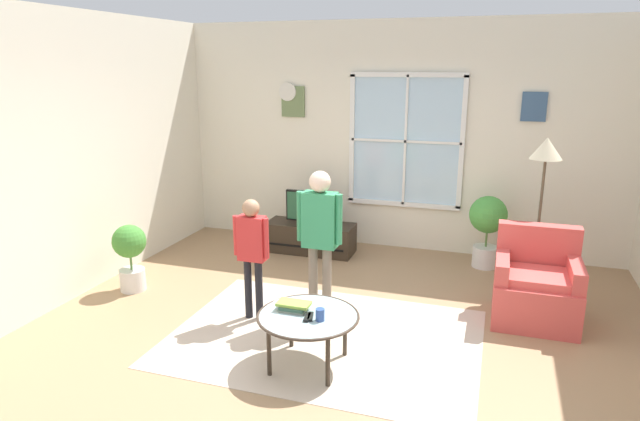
{
  "coord_description": "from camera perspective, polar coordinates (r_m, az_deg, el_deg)",
  "views": [
    {
      "loc": [
        1.25,
        -4.09,
        2.37
      ],
      "look_at": [
        -0.24,
        0.46,
        1.09
      ],
      "focal_mm": 30.83,
      "sensor_mm": 36.0,
      "label": 1
    }
  ],
  "objects": [
    {
      "name": "side_wall_left",
      "position": [
        5.9,
        -27.05,
        4.41
      ],
      "size": [
        0.12,
        5.74,
        2.9
      ],
      "color": "silver",
      "rests_on": "ground_plane"
    },
    {
      "name": "person_green_shirt",
      "position": [
        5.04,
        -0.01,
        -1.89
      ],
      "size": [
        0.43,
        0.2,
        1.44
      ],
      "color": "#726656",
      "rests_on": "ground_plane"
    },
    {
      "name": "cup",
      "position": [
        4.32,
        0.01,
        -10.76
      ],
      "size": [
        0.07,
        0.07,
        0.1
      ],
      "primitive_type": "cylinder",
      "color": "#334C8C",
      "rests_on": "coffee_table"
    },
    {
      "name": "remote_near_cup",
      "position": [
        4.38,
        -1.0,
        -10.96
      ],
      "size": [
        0.07,
        0.15,
        0.02
      ],
      "primitive_type": "cube",
      "rotation": [
        0.0,
        0.0,
        0.24
      ],
      "color": "black",
      "rests_on": "coffee_table"
    },
    {
      "name": "ground_plane",
      "position": [
        4.89,
        0.98,
        -14.11
      ],
      "size": [
        6.28,
        6.34,
        0.02
      ],
      "primitive_type": "cube",
      "color": "#9E7A56"
    },
    {
      "name": "area_rug",
      "position": [
        5.04,
        0.51,
        -12.99
      ],
      "size": [
        2.7,
        1.97,
        0.01
      ],
      "primitive_type": "cube",
      "color": "#C6B29E",
      "rests_on": "ground_plane"
    },
    {
      "name": "back_wall",
      "position": [
        7.18,
        8.02,
        7.53
      ],
      "size": [
        5.68,
        0.17,
        2.9
      ],
      "color": "silver",
      "rests_on": "ground_plane"
    },
    {
      "name": "book_stack",
      "position": [
        4.5,
        -2.73,
        -9.87
      ],
      "size": [
        0.27,
        0.17,
        0.07
      ],
      "color": "gray",
      "rests_on": "coffee_table"
    },
    {
      "name": "television",
      "position": [
        7.0,
        -1.05,
        0.4
      ],
      "size": [
        0.64,
        0.08,
        0.43
      ],
      "color": "#4C4C4C",
      "rests_on": "tv_stand"
    },
    {
      "name": "tv_stand",
      "position": [
        7.12,
        -1.03,
        -2.83
      ],
      "size": [
        1.13,
        0.45,
        0.38
      ],
      "color": "#2D2319",
      "rests_on": "ground_plane"
    },
    {
      "name": "potted_plant_by_window",
      "position": [
        6.79,
        17.0,
        -1.3
      ],
      "size": [
        0.44,
        0.44,
        0.87
      ],
      "color": "silver",
      "rests_on": "ground_plane"
    },
    {
      "name": "remote_near_books",
      "position": [
        4.37,
        -1.32,
        -11.03
      ],
      "size": [
        0.06,
        0.14,
        0.02
      ],
      "primitive_type": "cube",
      "rotation": [
        0.0,
        0.0,
        0.15
      ],
      "color": "black",
      "rests_on": "coffee_table"
    },
    {
      "name": "armchair",
      "position": [
        5.63,
        21.5,
        -7.39
      ],
      "size": [
        0.76,
        0.74,
        0.87
      ],
      "color": "#D14C47",
      "rests_on": "ground_plane"
    },
    {
      "name": "coffee_table",
      "position": [
        4.44,
        -1.24,
        -11.09
      ],
      "size": [
        0.82,
        0.82,
        0.45
      ],
      "color": "#99B2B7",
      "rests_on": "ground_plane"
    },
    {
      "name": "potted_plant_corner",
      "position": [
        6.19,
        -19.11,
        -4.1
      ],
      "size": [
        0.35,
        0.35,
        0.73
      ],
      "color": "silver",
      "rests_on": "ground_plane"
    },
    {
      "name": "person_red_shirt",
      "position": [
        5.14,
        -7.06,
        -3.61
      ],
      "size": [
        0.35,
        0.16,
        1.18
      ],
      "color": "black",
      "rests_on": "ground_plane"
    },
    {
      "name": "floor_lamp",
      "position": [
        6.06,
        22.32,
        4.48
      ],
      "size": [
        0.32,
        0.32,
        1.65
      ],
      "color": "black",
      "rests_on": "ground_plane"
    }
  ]
}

